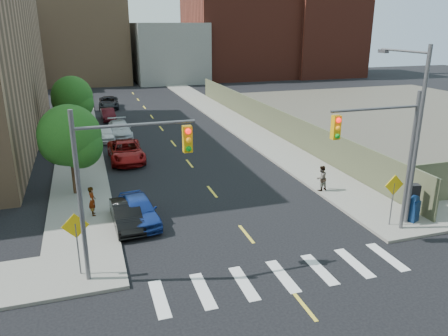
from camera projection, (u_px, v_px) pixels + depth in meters
sidewalk_nw at (79, 114)px, 49.53m from camera, size 3.50×73.00×0.15m
sidewalk_ne at (210, 107)px, 54.03m from camera, size 3.50×73.00×0.15m
fence_north at (267, 118)px, 41.99m from camera, size 0.12×44.00×2.50m
gravel_lot at (409, 115)px, 49.52m from camera, size 36.00×42.00×0.06m
bg_bldg_midwest at (84, 38)px, 75.27m from camera, size 14.00×16.00×15.00m
bg_bldg_center at (167, 52)px, 78.30m from camera, size 12.00×16.00×10.00m
bg_bldg_east at (237, 34)px, 83.23m from camera, size 18.00×18.00×16.00m
bg_bldg_fareast at (317, 28)px, 85.74m from camera, size 14.00×16.00×18.00m
smokestack at (337, 1)px, 85.33m from camera, size 1.80×1.80×28.00m
signal_nw at (119, 172)px, 16.56m from camera, size 4.59×0.30×7.00m
signal_ne at (385, 146)px, 20.03m from camera, size 4.59×0.30×7.00m
streetlight_ne at (413, 124)px, 21.27m from camera, size 0.25×3.70×9.00m
warn_sign_nw at (76, 233)px, 17.28m from camera, size 1.06×0.06×2.83m
warn_sign_ne at (393, 191)px, 21.63m from camera, size 1.06×0.06×2.83m
warn_sign_midwest at (76, 146)px, 29.48m from camera, size 1.06×0.06×2.83m
tree_west_near at (70, 139)px, 25.38m from camera, size 3.66×3.64×5.52m
tree_west_far at (72, 99)px, 38.94m from camera, size 3.66×3.64×5.52m
parked_car_blue at (139, 210)px, 22.55m from camera, size 2.09×4.38×1.44m
parked_car_black at (127, 215)px, 22.17m from camera, size 1.50×3.90×1.27m
parked_car_red at (126, 151)px, 32.80m from camera, size 2.51×5.37×1.49m
parked_car_silver at (120, 129)px, 39.67m from camera, size 2.05×5.00×1.45m
parked_car_white at (106, 134)px, 38.43m from camera, size 1.62×3.86×1.30m
parked_car_maroon at (108, 114)px, 46.64m from camera, size 1.49×3.90×1.27m
parked_car_grey at (109, 102)px, 53.33m from camera, size 2.56×5.13×1.39m
mailbox at (414, 209)px, 22.44m from camera, size 0.70×0.64×1.40m
payphone at (412, 201)px, 22.77m from camera, size 0.65×0.58×1.85m
pedestrian_west at (92, 201)px, 23.10m from camera, size 0.44×0.62×1.59m
pedestrian_east at (321, 178)px, 26.53m from camera, size 0.89×0.78×1.57m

